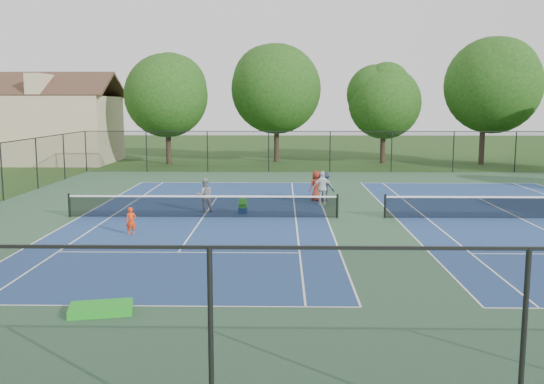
{
  "coord_description": "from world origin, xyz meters",
  "views": [
    {
      "loc": [
        -3.46,
        -26.34,
        5.02
      ],
      "look_at": [
        -3.92,
        -1.0,
        1.3
      ],
      "focal_mm": 40.0,
      "sensor_mm": 36.0,
      "label": 1
    }
  ],
  "objects_px": {
    "tree_back_a": "(167,91)",
    "ball_crate": "(243,211)",
    "instructor": "(205,195)",
    "ball_hopper": "(243,203)",
    "clapboard_house": "(53,126)",
    "bystander_b": "(325,187)",
    "bystander_a": "(323,188)",
    "tree_back_b": "(277,85)",
    "tree_back_c": "(384,98)",
    "bystander_c": "(316,186)",
    "child_player": "(131,221)",
    "tree_back_d": "(485,81)"
  },
  "relations": [
    {
      "from": "tree_back_d",
      "to": "ball_crate",
      "type": "distance_m",
      "value": 30.15
    },
    {
      "from": "tree_back_a",
      "to": "ball_hopper",
      "type": "height_order",
      "value": "tree_back_a"
    },
    {
      "from": "bystander_b",
      "to": "bystander_a",
      "type": "bearing_deg",
      "value": 99.51
    },
    {
      "from": "clapboard_house",
      "to": "tree_back_a",
      "type": "bearing_deg",
      "value": -5.71
    },
    {
      "from": "tree_back_a",
      "to": "bystander_c",
      "type": "height_order",
      "value": "tree_back_a"
    },
    {
      "from": "clapboard_house",
      "to": "bystander_b",
      "type": "distance_m",
      "value": 29.93
    },
    {
      "from": "bystander_b",
      "to": "child_player",
      "type": "bearing_deg",
      "value": 66.15
    },
    {
      "from": "tree_back_b",
      "to": "bystander_a",
      "type": "bearing_deg",
      "value": -83.59
    },
    {
      "from": "child_player",
      "to": "bystander_c",
      "type": "xyz_separation_m",
      "value": [
        7.57,
        8.28,
        0.25
      ]
    },
    {
      "from": "ball_hopper",
      "to": "tree_back_b",
      "type": "bearing_deg",
      "value": 87.04
    },
    {
      "from": "ball_crate",
      "to": "ball_hopper",
      "type": "distance_m",
      "value": 0.35
    },
    {
      "from": "child_player",
      "to": "ball_hopper",
      "type": "xyz_separation_m",
      "value": [
        3.99,
        4.59,
        -0.05
      ]
    },
    {
      "from": "tree_back_d",
      "to": "child_player",
      "type": "xyz_separation_m",
      "value": [
        -22.29,
        -27.6,
        -6.29
      ]
    },
    {
      "from": "tree_back_d",
      "to": "bystander_b",
      "type": "relative_size",
      "value": 6.8
    },
    {
      "from": "tree_back_a",
      "to": "child_player",
      "type": "height_order",
      "value": "tree_back_a"
    },
    {
      "from": "tree_back_d",
      "to": "ball_crate",
      "type": "xyz_separation_m",
      "value": [
        -18.3,
        -23.01,
        -6.69
      ]
    },
    {
      "from": "tree_back_c",
      "to": "ball_crate",
      "type": "xyz_separation_m",
      "value": [
        -10.3,
        -24.01,
        -5.34
      ]
    },
    {
      "from": "bystander_a",
      "to": "ball_crate",
      "type": "distance_m",
      "value": 4.64
    },
    {
      "from": "tree_back_a",
      "to": "bystander_b",
      "type": "height_order",
      "value": "tree_back_a"
    },
    {
      "from": "instructor",
      "to": "clapboard_house",
      "type": "bearing_deg",
      "value": -70.73
    },
    {
      "from": "tree_back_a",
      "to": "clapboard_house",
      "type": "height_order",
      "value": "tree_back_a"
    },
    {
      "from": "child_player",
      "to": "bystander_a",
      "type": "height_order",
      "value": "bystander_a"
    },
    {
      "from": "tree_back_a",
      "to": "tree_back_c",
      "type": "height_order",
      "value": "tree_back_a"
    },
    {
      "from": "tree_back_c",
      "to": "ball_crate",
      "type": "distance_m",
      "value": 26.67
    },
    {
      "from": "ball_hopper",
      "to": "tree_back_a",
      "type": "bearing_deg",
      "value": 108.51
    },
    {
      "from": "tree_back_a",
      "to": "ball_crate",
      "type": "xyz_separation_m",
      "value": [
        7.7,
        -23.01,
        -5.9
      ]
    },
    {
      "from": "child_player",
      "to": "instructor",
      "type": "distance_m",
      "value": 5.45
    },
    {
      "from": "tree_back_d",
      "to": "bystander_c",
      "type": "height_order",
      "value": "tree_back_d"
    },
    {
      "from": "ball_crate",
      "to": "ball_hopper",
      "type": "height_order",
      "value": "ball_hopper"
    },
    {
      "from": "tree_back_c",
      "to": "tree_back_d",
      "type": "relative_size",
      "value": 0.81
    },
    {
      "from": "tree_back_a",
      "to": "ball_hopper",
      "type": "bearing_deg",
      "value": -71.49
    },
    {
      "from": "tree_back_a",
      "to": "instructor",
      "type": "distance_m",
      "value": 23.96
    },
    {
      "from": "tree_back_b",
      "to": "tree_back_c",
      "type": "bearing_deg",
      "value": -6.34
    },
    {
      "from": "ball_crate",
      "to": "clapboard_house",
      "type": "bearing_deg",
      "value": 126.4
    },
    {
      "from": "clapboard_house",
      "to": "bystander_b",
      "type": "height_order",
      "value": "clapboard_house"
    },
    {
      "from": "tree_back_a",
      "to": "bystander_c",
      "type": "xyz_separation_m",
      "value": [
        11.28,
        -19.32,
        -5.25
      ]
    },
    {
      "from": "tree_back_d",
      "to": "instructor",
      "type": "xyz_separation_m",
      "value": [
        -20.08,
        -22.62,
        -6.03
      ]
    },
    {
      "from": "tree_back_d",
      "to": "ball_hopper",
      "type": "distance_m",
      "value": 30.07
    },
    {
      "from": "child_player",
      "to": "ball_crate",
      "type": "height_order",
      "value": "child_player"
    },
    {
      "from": "clapboard_house",
      "to": "ball_crate",
      "type": "xyz_separation_m",
      "value": [
        17.7,
        -24.01,
        -2.96
      ]
    },
    {
      "from": "tree_back_d",
      "to": "bystander_a",
      "type": "bearing_deg",
      "value": -125.28
    },
    {
      "from": "ball_hopper",
      "to": "child_player",
      "type": "bearing_deg",
      "value": -131.04
    },
    {
      "from": "clapboard_house",
      "to": "bystander_a",
      "type": "xyz_separation_m",
      "value": [
        21.52,
        -21.46,
        -2.24
      ]
    },
    {
      "from": "bystander_c",
      "to": "instructor",
      "type": "bearing_deg",
      "value": -0.09
    },
    {
      "from": "clapboard_house",
      "to": "child_player",
      "type": "bearing_deg",
      "value": -64.39
    },
    {
      "from": "instructor",
      "to": "ball_hopper",
      "type": "height_order",
      "value": "instructor"
    },
    {
      "from": "tree_back_c",
      "to": "tree_back_d",
      "type": "bearing_deg",
      "value": -7.13
    },
    {
      "from": "bystander_a",
      "to": "clapboard_house",
      "type": "bearing_deg",
      "value": -53.43
    },
    {
      "from": "bystander_b",
      "to": "bystander_c",
      "type": "xyz_separation_m",
      "value": [
        -0.44,
        0.13,
        0.03
      ]
    },
    {
      "from": "bystander_a",
      "to": "instructor",
      "type": "bearing_deg",
      "value": 12.51
    }
  ]
}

